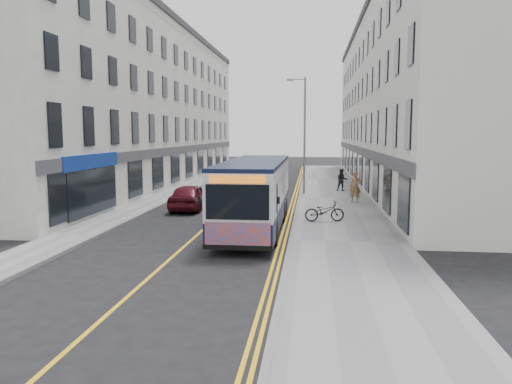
% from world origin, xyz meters
% --- Properties ---
extents(ground, '(140.00, 140.00, 0.00)m').
position_xyz_m(ground, '(0.00, 0.00, 0.00)').
color(ground, black).
rests_on(ground, ground).
extents(pavement_east, '(4.50, 64.00, 0.12)m').
position_xyz_m(pavement_east, '(6.25, 12.00, 0.06)').
color(pavement_east, gray).
rests_on(pavement_east, ground).
extents(pavement_west, '(2.00, 64.00, 0.12)m').
position_xyz_m(pavement_west, '(-5.00, 12.00, 0.06)').
color(pavement_west, gray).
rests_on(pavement_west, ground).
extents(kerb_east, '(0.18, 64.00, 0.13)m').
position_xyz_m(kerb_east, '(4.00, 12.00, 0.07)').
color(kerb_east, slate).
rests_on(kerb_east, ground).
extents(kerb_west, '(0.18, 64.00, 0.13)m').
position_xyz_m(kerb_west, '(-4.00, 12.00, 0.07)').
color(kerb_west, slate).
rests_on(kerb_west, ground).
extents(road_centre_line, '(0.12, 64.00, 0.01)m').
position_xyz_m(road_centre_line, '(0.00, 12.00, 0.00)').
color(road_centre_line, yellow).
rests_on(road_centre_line, ground).
extents(road_dbl_yellow_inner, '(0.10, 64.00, 0.01)m').
position_xyz_m(road_dbl_yellow_inner, '(3.55, 12.00, 0.00)').
color(road_dbl_yellow_inner, yellow).
rests_on(road_dbl_yellow_inner, ground).
extents(road_dbl_yellow_outer, '(0.10, 64.00, 0.01)m').
position_xyz_m(road_dbl_yellow_outer, '(3.75, 12.00, 0.00)').
color(road_dbl_yellow_outer, yellow).
rests_on(road_dbl_yellow_outer, ground).
extents(terrace_east, '(6.00, 46.00, 13.00)m').
position_xyz_m(terrace_east, '(11.50, 21.00, 6.50)').
color(terrace_east, white).
rests_on(terrace_east, ground).
extents(terrace_west, '(6.00, 46.00, 13.00)m').
position_xyz_m(terrace_west, '(-9.00, 21.00, 6.50)').
color(terrace_west, white).
rests_on(terrace_west, ground).
extents(streetlamp, '(1.32, 0.18, 8.00)m').
position_xyz_m(streetlamp, '(4.17, 14.00, 4.38)').
color(streetlamp, gray).
rests_on(streetlamp, ground).
extents(city_bus, '(2.48, 10.60, 3.08)m').
position_xyz_m(city_bus, '(2.29, 1.30, 1.68)').
color(city_bus, black).
rests_on(city_bus, ground).
extents(bicycle, '(1.93, 0.93, 0.97)m').
position_xyz_m(bicycle, '(5.39, 3.02, 0.61)').
color(bicycle, black).
rests_on(bicycle, pavement_east).
extents(pedestrian_near, '(0.73, 0.52, 1.87)m').
position_xyz_m(pedestrian_near, '(7.40, 9.97, 1.05)').
color(pedestrian_near, '#956B43').
rests_on(pedestrian_near, pavement_east).
extents(pedestrian_far, '(0.81, 0.64, 1.61)m').
position_xyz_m(pedestrian_far, '(6.94, 15.77, 0.92)').
color(pedestrian_far, black).
rests_on(pedestrian_far, pavement_east).
extents(car_white, '(1.51, 4.24, 1.39)m').
position_xyz_m(car_white, '(1.80, 20.86, 0.70)').
color(car_white, silver).
rests_on(car_white, ground).
extents(car_maroon, '(1.77, 4.30, 1.46)m').
position_xyz_m(car_maroon, '(-2.00, 6.66, 0.73)').
color(car_maroon, '#4E0D18').
rests_on(car_maroon, ground).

